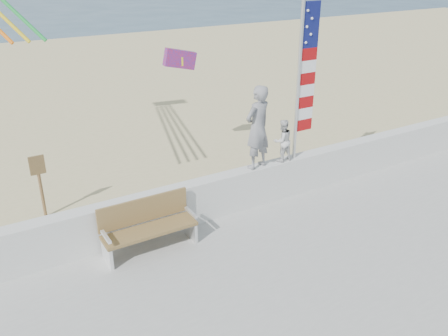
{
  "coord_description": "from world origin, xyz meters",
  "views": [
    {
      "loc": [
        -4.36,
        -5.84,
        5.35
      ],
      "look_at": [
        0.2,
        1.8,
        1.35
      ],
      "focal_mm": 38.0,
      "sensor_mm": 36.0,
      "label": 1
    }
  ],
  "objects_px": {
    "adult": "(258,128)",
    "child": "(282,141)",
    "flag": "(303,75)",
    "bench": "(148,225)"
  },
  "relations": [
    {
      "from": "child",
      "to": "bench",
      "type": "bearing_deg",
      "value": 6.93
    },
    {
      "from": "child",
      "to": "bench",
      "type": "xyz_separation_m",
      "value": [
        -3.48,
        -0.45,
        -0.88
      ]
    },
    {
      "from": "adult",
      "to": "child",
      "type": "relative_size",
      "value": 1.89
    },
    {
      "from": "flag",
      "to": "bench",
      "type": "bearing_deg",
      "value": -173.45
    },
    {
      "from": "bench",
      "to": "flag",
      "type": "relative_size",
      "value": 0.51
    },
    {
      "from": "adult",
      "to": "bench",
      "type": "height_order",
      "value": "adult"
    },
    {
      "from": "bench",
      "to": "adult",
      "type": "bearing_deg",
      "value": 9.26
    },
    {
      "from": "adult",
      "to": "child",
      "type": "height_order",
      "value": "adult"
    },
    {
      "from": "child",
      "to": "flag",
      "type": "height_order",
      "value": "flag"
    },
    {
      "from": "child",
      "to": "flag",
      "type": "distance_m",
      "value": 1.5
    }
  ]
}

